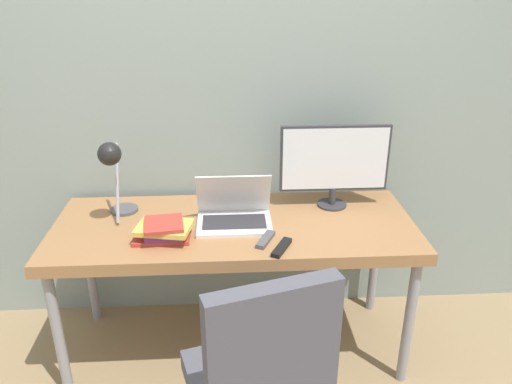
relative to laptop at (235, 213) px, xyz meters
name	(u,v)px	position (x,y,z in m)	size (l,w,h in m)	color
wall_back	(231,95)	(0.00, 0.42, 0.49)	(8.00, 0.05, 2.60)	gray
desk	(234,234)	(0.00, 0.00, -0.11)	(1.77, 0.71, 0.76)	#996B42
laptop	(235,213)	(0.00, 0.00, 0.00)	(0.36, 0.26, 0.25)	silver
monitor	(335,161)	(0.52, 0.18, 0.20)	(0.56, 0.15, 0.44)	#333338
desk_lamp	(113,167)	(-0.57, 0.04, 0.24)	(0.14, 0.29, 0.42)	#4C4C51
office_chair	(262,377)	(0.07, -0.84, -0.24)	(0.59, 0.59, 1.02)	black
book_stack	(164,231)	(-0.33, -0.15, 0.00)	(0.28, 0.22, 0.09)	#B2382D
tv_remote	(266,240)	(0.14, -0.19, -0.04)	(0.10, 0.16, 0.02)	#4C4C51
media_remote	(282,248)	(0.20, -0.27, -0.04)	(0.11, 0.17, 0.02)	black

